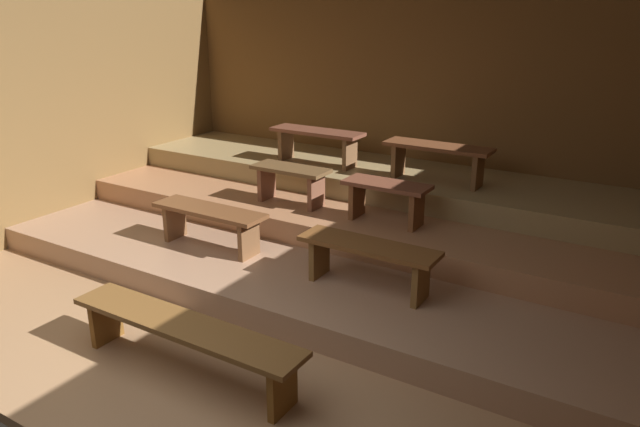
{
  "coord_description": "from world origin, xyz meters",
  "views": [
    {
      "loc": [
        2.81,
        -2.01,
        2.42
      ],
      "look_at": [
        0.01,
        2.56,
        0.54
      ],
      "focal_mm": 33.54,
      "sensor_mm": 36.0,
      "label": 1
    }
  ],
  "objects_px": {
    "bench_floor_center": "(184,333)",
    "bench_upper_left": "(317,138)",
    "bench_middle_right": "(386,194)",
    "bench_lower_left": "(209,218)",
    "bench_middle_left": "(291,178)",
    "bench_upper_right": "(437,154)",
    "bench_lower_right": "(368,255)"
  },
  "relations": [
    {
      "from": "bench_upper_right",
      "to": "bench_middle_left",
      "type": "bearing_deg",
      "value": -147.58
    },
    {
      "from": "bench_lower_right",
      "to": "bench_lower_left",
      "type": "bearing_deg",
      "value": 180.0
    },
    {
      "from": "bench_lower_right",
      "to": "bench_middle_right",
      "type": "bearing_deg",
      "value": 107.37
    },
    {
      "from": "bench_middle_right",
      "to": "bench_floor_center",
      "type": "bearing_deg",
      "value": -99.11
    },
    {
      "from": "bench_middle_right",
      "to": "bench_upper_left",
      "type": "xyz_separation_m",
      "value": [
        -1.27,
        0.81,
        0.24
      ]
    },
    {
      "from": "bench_middle_left",
      "to": "bench_upper_right",
      "type": "relative_size",
      "value": 0.74
    },
    {
      "from": "bench_lower_left",
      "to": "bench_middle_left",
      "type": "bearing_deg",
      "value": 72.63
    },
    {
      "from": "bench_lower_right",
      "to": "bench_upper_left",
      "type": "bearing_deg",
      "value": 131.89
    },
    {
      "from": "bench_lower_left",
      "to": "bench_upper_left",
      "type": "relative_size",
      "value": 1.05
    },
    {
      "from": "bench_lower_left",
      "to": "bench_upper_right",
      "type": "distance_m",
      "value": 2.38
    },
    {
      "from": "bench_middle_left",
      "to": "bench_middle_right",
      "type": "bearing_deg",
      "value": 0.0
    },
    {
      "from": "bench_lower_left",
      "to": "bench_upper_left",
      "type": "height_order",
      "value": "bench_upper_left"
    },
    {
      "from": "bench_upper_right",
      "to": "bench_lower_left",
      "type": "bearing_deg",
      "value": -131.89
    },
    {
      "from": "bench_floor_center",
      "to": "bench_upper_left",
      "type": "height_order",
      "value": "bench_upper_left"
    },
    {
      "from": "bench_middle_left",
      "to": "bench_upper_right",
      "type": "distance_m",
      "value": 1.52
    },
    {
      "from": "bench_lower_right",
      "to": "bench_upper_right",
      "type": "height_order",
      "value": "bench_upper_right"
    },
    {
      "from": "bench_floor_center",
      "to": "bench_upper_left",
      "type": "xyz_separation_m",
      "value": [
        -0.89,
        3.16,
        0.66
      ]
    },
    {
      "from": "bench_middle_right",
      "to": "bench_upper_right",
      "type": "bearing_deg",
      "value": 77.39
    },
    {
      "from": "bench_upper_left",
      "to": "bench_upper_right",
      "type": "xyz_separation_m",
      "value": [
        1.45,
        0.0,
        0.0
      ]
    },
    {
      "from": "bench_lower_left",
      "to": "bench_upper_left",
      "type": "bearing_deg",
      "value": 86.32
    },
    {
      "from": "bench_lower_left",
      "to": "bench_upper_left",
      "type": "distance_m",
      "value": 1.8
    },
    {
      "from": "bench_lower_right",
      "to": "bench_middle_right",
      "type": "relative_size",
      "value": 1.42
    },
    {
      "from": "bench_floor_center",
      "to": "bench_middle_left",
      "type": "bearing_deg",
      "value": 106.87
    },
    {
      "from": "bench_middle_left",
      "to": "bench_middle_right",
      "type": "xyz_separation_m",
      "value": [
        1.09,
        0.0,
        0.0
      ]
    },
    {
      "from": "bench_upper_right",
      "to": "bench_middle_right",
      "type": "bearing_deg",
      "value": -102.61
    },
    {
      "from": "bench_middle_left",
      "to": "bench_upper_left",
      "type": "xyz_separation_m",
      "value": [
        -0.18,
        0.81,
        0.24
      ]
    },
    {
      "from": "bench_lower_left",
      "to": "bench_lower_right",
      "type": "distance_m",
      "value": 1.67
    },
    {
      "from": "bench_lower_right",
      "to": "bench_middle_left",
      "type": "xyz_separation_m",
      "value": [
        -1.38,
        0.93,
        0.21
      ]
    },
    {
      "from": "bench_upper_left",
      "to": "bench_lower_left",
      "type": "bearing_deg",
      "value": -93.68
    },
    {
      "from": "bench_lower_right",
      "to": "bench_upper_right",
      "type": "relative_size",
      "value": 1.05
    },
    {
      "from": "bench_middle_right",
      "to": "bench_upper_right",
      "type": "height_order",
      "value": "bench_upper_right"
    },
    {
      "from": "bench_lower_left",
      "to": "bench_middle_left",
      "type": "height_order",
      "value": "bench_middle_left"
    }
  ]
}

